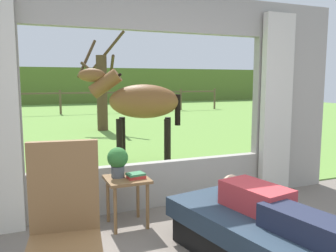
{
  "coord_description": "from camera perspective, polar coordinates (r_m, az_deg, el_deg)",
  "views": [
    {
      "loc": [
        -1.39,
        -1.64,
        1.53
      ],
      "look_at": [
        0.0,
        1.8,
        1.05
      ],
      "focal_mm": 37.26,
      "sensor_mm": 36.0,
      "label": 1
    }
  ],
  "objects": [
    {
      "name": "potted_plant",
      "position": [
        3.72,
        -8.23,
        -5.57
      ],
      "size": [
        0.22,
        0.22,
        0.32
      ],
      "color": "#4C5156",
      "rests_on": "side_table"
    },
    {
      "name": "reclining_person",
      "position": [
        3.03,
        16.4,
        -12.38
      ],
      "size": [
        0.45,
        1.43,
        0.22
      ],
      "rotation": [
        0.0,
        0.0,
        0.19
      ],
      "color": "#B23338",
      "rests_on": "recliner_sofa"
    },
    {
      "name": "pasture_tree",
      "position": [
        10.86,
        -10.8,
        6.09
      ],
      "size": [
        1.55,
        1.44,
        3.07
      ],
      "color": "#4C3823",
      "rests_on": "outdoor_pasture_lawn"
    },
    {
      "name": "rocking_chair",
      "position": [
        2.58,
        -16.53,
        -15.44
      ],
      "size": [
        0.55,
        0.74,
        1.12
      ],
      "rotation": [
        0.0,
        0.0,
        -0.13
      ],
      "color": "brown",
      "rests_on": "ground_plane"
    },
    {
      "name": "distant_hill_ridge",
      "position": [
        24.68,
        -18.88,
        6.25
      ],
      "size": [
        36.0,
        2.0,
        2.4
      ],
      "primitive_type": "cube",
      "color": "#556D2C",
      "rests_on": "ground_plane"
    },
    {
      "name": "outdoor_pasture_lawn",
      "position": [
        14.94,
        -16.55,
        1.26
      ],
      "size": [
        36.0,
        21.68,
        0.02
      ],
      "primitive_type": "cube",
      "color": "olive",
      "rests_on": "ground_plane"
    },
    {
      "name": "back_wall_with_window",
      "position": [
        4.15,
        -2.38,
        3.49
      ],
      "size": [
        5.2,
        0.12,
        2.55
      ],
      "color": "#9E998E",
      "rests_on": "ground_plane"
    },
    {
      "name": "recliner_sofa",
      "position": [
        3.18,
        15.61,
        -17.29
      ],
      "size": [
        1.2,
        1.84,
        0.42
      ],
      "rotation": [
        0.0,
        0.0,
        0.19
      ],
      "color": "black",
      "rests_on": "ground_plane"
    },
    {
      "name": "book_stack",
      "position": [
        3.69,
        -5.27,
        -8.08
      ],
      "size": [
        0.2,
        0.16,
        0.06
      ],
      "color": "#B22D28",
      "rests_on": "side_table"
    },
    {
      "name": "pasture_fence_line",
      "position": [
        16.6,
        -17.22,
        4.36
      ],
      "size": [
        16.1,
        0.1,
        1.1
      ],
      "color": "brown",
      "rests_on": "outdoor_pasture_lawn"
    },
    {
      "name": "horse",
      "position": [
        6.21,
        -4.74,
        3.9
      ],
      "size": [
        1.78,
        1.07,
        1.73
      ],
      "rotation": [
        0.0,
        0.0,
        1.15
      ],
      "color": "brown",
      "rests_on": "outdoor_pasture_lawn"
    },
    {
      "name": "side_table",
      "position": [
        3.75,
        -6.72,
        -9.8
      ],
      "size": [
        0.44,
        0.44,
        0.52
      ],
      "color": "brown",
      "rests_on": "ground_plane"
    },
    {
      "name": "curtain_panel_right",
      "position": [
        4.87,
        17.3,
        3.16
      ],
      "size": [
        0.44,
        0.1,
        2.4
      ],
      "primitive_type": "cube",
      "color": "beige",
      "rests_on": "ground_plane"
    }
  ]
}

